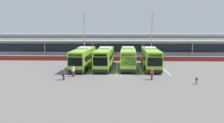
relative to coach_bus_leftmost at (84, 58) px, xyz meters
The scene contains 18 objects.
ground_plane 8.55m from the coach_bus_leftmost, 42.24° to the right, with size 200.00×200.00×0.00m, color #605E5B.
terminal_building 22.20m from the coach_bus_leftmost, 73.80° to the left, with size 70.00×13.00×6.00m.
red_barrier_wall 10.89m from the coach_bus_leftmost, 55.14° to the left, with size 60.00×0.40×1.10m.
coach_bus_leftmost is the anchor object (origin of this frame).
coach_bus_left_centre 3.90m from the coach_bus_leftmost, ahead, with size 3.29×12.24×3.78m.
coach_bus_centre 8.27m from the coach_bus_leftmost, ahead, with size 3.29×12.24×3.78m.
coach_bus_right_centre 12.35m from the coach_bus_leftmost, ahead, with size 3.29×12.24×3.78m.
bay_stripe_far_west 2.87m from the coach_bus_leftmost, behind, with size 0.14×13.00×0.01m, color silver.
bay_stripe_west 2.70m from the coach_bus_leftmost, 10.88° to the left, with size 0.14×13.00×0.01m, color silver.
bay_stripe_mid_west 6.45m from the coach_bus_leftmost, ahead, with size 0.14×13.00×0.01m, color silver.
bay_stripe_centre 10.55m from the coach_bus_leftmost, ahead, with size 0.14×13.00×0.01m, color silver.
bay_stripe_mid_east 14.70m from the coach_bus_leftmost, ahead, with size 0.14×13.00×0.01m, color silver.
pedestrian_with_handbag 9.49m from the coach_bus_leftmost, 97.20° to the right, with size 0.57×0.57×1.62m.
pedestrian_in_dark_coat 7.33m from the coach_bus_leftmost, 92.13° to the right, with size 0.43×0.46×1.62m.
pedestrian_child 19.88m from the coach_bus_leftmost, 33.42° to the right, with size 0.27×0.28×1.00m.
pedestrian_near_bin 14.27m from the coach_bus_leftmost, 38.30° to the right, with size 0.43×0.46×1.62m.
lamp_post_west 12.61m from the coach_bus_leftmost, 98.99° to the left, with size 3.24×0.28×11.00m.
lamp_post_centre 18.92m from the coach_bus_leftmost, 38.96° to the left, with size 3.24×0.28×11.00m.
Camera 1 is at (0.37, -30.53, 6.84)m, focal length 31.82 mm.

